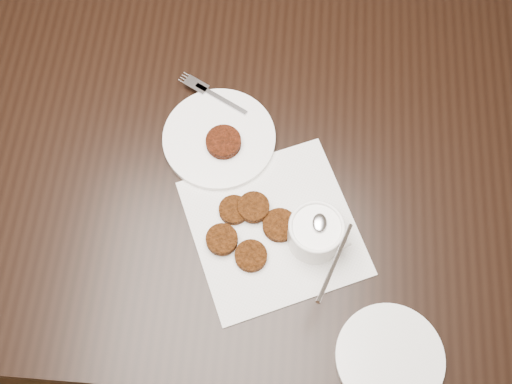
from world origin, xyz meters
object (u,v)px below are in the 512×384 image
at_px(napkin, 273,228).
at_px(plate_empty, 390,358).
at_px(sauce_ramekin, 317,226).
at_px(plate_with_patty, 219,137).
at_px(table, 205,205).

xyz_separation_m(napkin, plate_empty, (0.21, -0.22, 0.00)).
distance_m(sauce_ramekin, plate_empty, 0.25).
bearing_deg(sauce_ramekin, plate_with_patty, 135.34).
height_order(sauce_ramekin, plate_with_patty, sauce_ramekin).
relative_size(table, plate_empty, 8.19).
distance_m(plate_with_patty, plate_empty, 0.51).
xyz_separation_m(table, plate_empty, (0.39, -0.40, 0.38)).
xyz_separation_m(table, plate_with_patty, (0.06, -0.01, 0.39)).
bearing_deg(napkin, sauce_ramekin, -12.56).
bearing_deg(table, plate_empty, -46.18).
distance_m(napkin, sauce_ramekin, 0.10).
relative_size(table, plate_with_patty, 6.87).
relative_size(napkin, plate_with_patty, 1.33).
height_order(napkin, plate_with_patty, plate_with_patty).
relative_size(table, napkin, 5.19).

